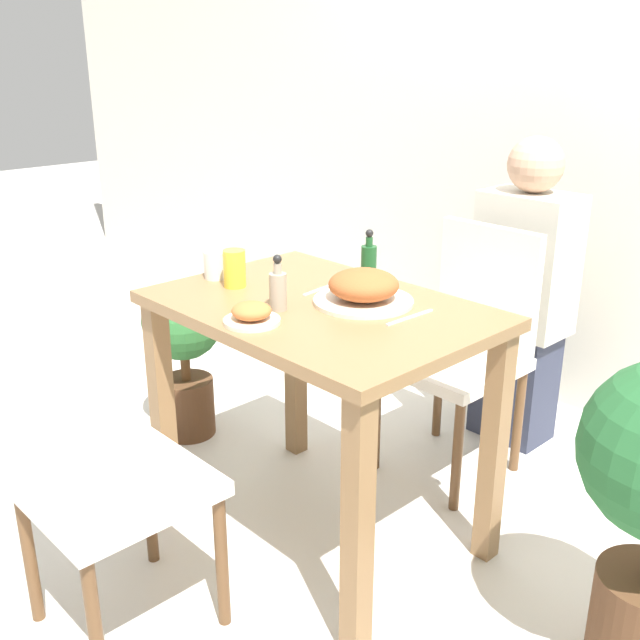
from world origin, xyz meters
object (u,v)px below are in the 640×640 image
Objects in this scene: chair_near at (85,473)px; drink_cup at (215,265)px; sauce_bottle at (369,260)px; potted_plant_left at (184,343)px; chair_far at (466,338)px; side_plate at (252,314)px; food_plate at (364,288)px; condiment_bottle at (278,289)px; juice_glass at (234,268)px; person_figure at (523,296)px.

chair_near is 9.99× the size of drink_cup.
sauce_bottle is 0.90m from potted_plant_left.
chair_far is 5.76× the size of side_plate.
food_plate is at bearing 18.43° from drink_cup.
chair_far is 0.86m from condiment_bottle.
chair_near is 0.77m from juice_glass.
side_plate is 0.97m from potted_plant_left.
person_figure is at bearing 71.69° from juice_glass.
side_plate is (0.05, 0.48, 0.30)m from chair_near.
person_figure is (0.13, 0.71, -0.25)m from sauce_bottle.
condiment_bottle is at bearing -91.79° from chair_near.
potted_plant_left is at bearing 162.71° from drink_cup.
side_plate is 0.43m from drink_cup.
food_plate is 1.88× the size of side_plate.
sauce_bottle is at bearing 46.24° from drink_cup.
food_plate is at bearing 74.95° from side_plate.
drink_cup is at bearing -161.57° from food_plate.
food_plate is at bearing 1.96° from potted_plant_left.
juice_glass reaches higher than chair_far.
food_plate is 0.35m from side_plate.
chair_far is 0.66m from food_plate.
potted_plant_left is (-0.87, -0.61, -0.10)m from chair_far.
potted_plant_left is at bearing 166.95° from condiment_bottle.
chair_near is 1.00× the size of chair_far.
chair_far reaches higher than food_plate.
juice_glass is 0.72× the size of sauce_bottle.
drink_cup is at bearing 156.66° from side_plate.
juice_glass is 0.72× the size of condiment_bottle.
person_figure reaches higher than chair_near.
side_plate is (-0.05, -0.91, 0.30)m from chair_far.
person_figure is (0.10, 1.11, -0.25)m from condiment_bottle.
chair_near is 5.54× the size of condiment_bottle.
drink_cup is 0.77× the size of juice_glass.
side_plate is at bearing -105.05° from food_plate.
person_figure is at bearing 91.49° from food_plate.
condiment_bottle is (0.25, -0.04, 0.00)m from juice_glass.
person_figure reaches higher than potted_plant_left.
sauce_bottle is at bearing -89.34° from chair_near.
chair_near reaches higher than drink_cup.
food_plate is (0.14, 0.82, 0.32)m from chair_near.
chair_near is 5.76× the size of side_plate.
chair_near reaches higher than side_plate.
juice_glass reaches higher than potted_plant_left.
sauce_bottle is 1.00× the size of condiment_bottle.
juice_glass reaches higher than side_plate.
chair_near is 5.54× the size of sauce_bottle.
food_plate is 0.25× the size of person_figure.
drink_cup is (-0.45, -0.74, 0.32)m from chair_far.
chair_near reaches higher than food_plate.
sauce_bottle is (-0.01, 1.01, 0.34)m from chair_near.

